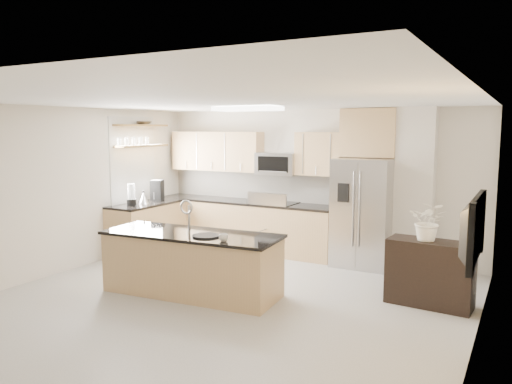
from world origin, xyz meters
The scene contains 26 objects.
floor centered at (0.00, 0.00, 0.00)m, with size 6.50×6.50×0.00m, color #AFADA6.
ceiling centered at (0.00, 0.00, 2.60)m, with size 6.00×6.50×0.02m, color white.
wall_back centered at (0.00, 3.25, 1.30)m, with size 6.00×0.02×2.60m, color beige.
wall_left centered at (-3.00, 0.00, 1.30)m, with size 0.02×6.50×2.60m, color beige.
wall_right centered at (3.00, 0.00, 1.30)m, with size 0.02×6.50×2.60m, color beige.
back_counter centered at (-1.23, 2.93, 0.47)m, with size 3.55×0.66×1.44m.
left_counter centered at (-2.67, 1.85, 0.46)m, with size 0.66×1.50×0.92m.
range centered at (-0.60, 2.92, 0.47)m, with size 0.76×0.64×1.14m.
upper_cabinets centered at (-1.30, 3.09, 1.83)m, with size 3.50×0.33×0.75m.
microwave centered at (-0.60, 3.04, 1.63)m, with size 0.76×0.40×0.40m.
refrigerator centered at (1.06, 2.87, 0.89)m, with size 0.92×0.78×1.78m.
partition_column centered at (1.82, 3.10, 1.30)m, with size 0.60×0.30×2.60m, color silver.
window centered at (-2.98, 1.85, 1.65)m, with size 0.04×1.15×1.65m.
shelf_lower centered at (-2.85, 1.95, 1.95)m, with size 0.30×1.20×0.04m, color olive.
shelf_upper centered at (-2.85, 1.95, 2.32)m, with size 0.30×1.20×0.04m, color olive.
ceiling_fixture centered at (-0.40, 1.60, 2.56)m, with size 1.00×0.50×0.06m, color white.
island centered at (-0.57, 0.35, 0.43)m, with size 2.53×1.10×1.28m.
credenza centered at (2.37, 1.45, 0.42)m, with size 1.06×0.44×0.85m, color black.
cup centered at (0.09, 0.13, 0.90)m, with size 0.12×0.12×0.09m, color silver.
platter centered at (-0.27, 0.25, 0.86)m, with size 0.37×0.37×0.02m, color black.
blender centered at (-2.68, 1.47, 1.09)m, with size 0.17×0.17×0.38m.
kettle centered at (-2.62, 1.73, 1.03)m, with size 0.19×0.19×0.24m.
coffee_maker centered at (-2.69, 2.18, 1.10)m, with size 0.28×0.31×0.38m.
bowl centered at (-2.85, 2.05, 2.38)m, with size 0.33×0.33×0.08m, color #ACACAE.
flower_vase centered at (2.33, 1.44, 1.22)m, with size 0.68×0.59×0.75m, color white.
television centered at (2.91, -0.20, 1.35)m, with size 1.08×0.14×0.62m, color black.
Camera 1 is at (3.40, -5.06, 2.26)m, focal length 35.00 mm.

